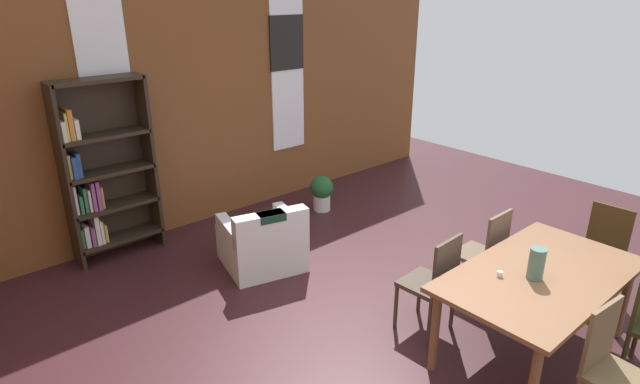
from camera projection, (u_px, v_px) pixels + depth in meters
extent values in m
plane|color=#3B1B20|center=(461.00, 357.00, 4.37)|extent=(10.12, 10.12, 0.00)
cube|color=brown|center=(207.00, 98.00, 6.54)|extent=(8.07, 0.12, 3.18)
cube|color=white|center=(109.00, 99.00, 5.68)|extent=(0.55, 0.02, 2.07)
cube|color=white|center=(288.00, 76.00, 7.20)|extent=(0.55, 0.02, 2.07)
cube|color=brown|center=(541.00, 275.00, 4.16)|extent=(1.79, 1.02, 0.04)
cylinder|color=brown|center=(624.00, 300.00, 4.51)|extent=(0.07, 0.07, 0.72)
cylinder|color=brown|center=(435.00, 331.00, 4.10)|extent=(0.07, 0.07, 0.72)
cylinder|color=brown|center=(535.00, 265.00, 5.08)|extent=(0.07, 0.07, 0.72)
cylinder|color=#4C7266|center=(536.00, 264.00, 4.03)|extent=(0.12, 0.12, 0.26)
cylinder|color=silver|center=(500.00, 274.00, 4.10)|extent=(0.04, 0.04, 0.04)
cube|color=#44382D|center=(426.00, 284.00, 4.59)|extent=(0.42, 0.42, 0.04)
cube|color=#44382D|center=(447.00, 267.00, 4.37)|extent=(0.38, 0.05, 0.50)
cylinder|color=#44382D|center=(419.00, 291.00, 4.91)|extent=(0.04, 0.04, 0.43)
cylinder|color=#44382D|center=(396.00, 306.00, 4.68)|extent=(0.04, 0.04, 0.43)
cylinder|color=#44382D|center=(453.00, 307.00, 4.67)|extent=(0.04, 0.04, 0.43)
cylinder|color=#44382D|center=(429.00, 323.00, 4.44)|extent=(0.04, 0.04, 0.43)
cube|color=#3F2D13|center=(597.00, 259.00, 5.01)|extent=(0.42, 0.42, 0.04)
cube|color=#3F2D13|center=(609.00, 230.00, 5.03)|extent=(0.05, 0.38, 0.50)
cylinder|color=#3F2D13|center=(566.00, 280.00, 5.10)|extent=(0.04, 0.04, 0.43)
cylinder|color=#3F2D13|center=(605.00, 295.00, 4.86)|extent=(0.04, 0.04, 0.43)
cylinder|color=#3F2D13|center=(581.00, 267.00, 5.33)|extent=(0.04, 0.04, 0.43)
cylinder|color=#3F2D13|center=(619.00, 281.00, 5.09)|extent=(0.04, 0.04, 0.43)
cylinder|color=#302D13|center=(623.00, 357.00, 4.03)|extent=(0.04, 0.04, 0.43)
cylinder|color=#302D13|center=(636.00, 336.00, 4.28)|extent=(0.04, 0.04, 0.43)
cube|color=brown|center=(621.00, 381.00, 3.46)|extent=(0.43, 0.43, 0.04)
cube|color=brown|center=(601.00, 336.00, 3.51)|extent=(0.38, 0.06, 0.50)
cylinder|color=brown|center=(601.00, 382.00, 3.78)|extent=(0.04, 0.04, 0.43)
cube|color=brown|center=(478.00, 255.00, 5.09)|extent=(0.41, 0.41, 0.04)
cube|color=brown|center=(498.00, 238.00, 4.87)|extent=(0.38, 0.04, 0.50)
cylinder|color=brown|center=(469.00, 263.00, 5.41)|extent=(0.04, 0.04, 0.43)
cylinder|color=brown|center=(449.00, 275.00, 5.18)|extent=(0.04, 0.04, 0.43)
cylinder|color=brown|center=(501.00, 277.00, 5.16)|extent=(0.04, 0.04, 0.43)
cylinder|color=brown|center=(481.00, 290.00, 4.93)|extent=(0.04, 0.04, 0.43)
cube|color=#2D2319|center=(65.00, 181.00, 5.42)|extent=(0.04, 0.31, 2.02)
cube|color=#2D2319|center=(150.00, 162.00, 5.99)|extent=(0.04, 0.31, 2.02)
cube|color=#2D2319|center=(104.00, 168.00, 5.81)|extent=(0.97, 0.01, 2.02)
cube|color=#2D2319|center=(120.00, 237.00, 6.00)|extent=(0.93, 0.31, 0.04)
cube|color=#33724C|center=(80.00, 238.00, 5.69)|extent=(0.05, 0.16, 0.23)
cube|color=white|center=(85.00, 235.00, 5.72)|extent=(0.05, 0.18, 0.25)
cube|color=#8C4C8C|center=(91.00, 235.00, 5.76)|extent=(0.04, 0.21, 0.22)
cube|color=white|center=(95.00, 229.00, 5.77)|extent=(0.05, 0.22, 0.34)
cube|color=white|center=(100.00, 230.00, 5.81)|extent=(0.03, 0.21, 0.27)
cube|color=gold|center=(104.00, 232.00, 5.86)|extent=(0.03, 0.16, 0.20)
cube|color=#2D2319|center=(115.00, 205.00, 5.85)|extent=(0.93, 0.31, 0.04)
cube|color=white|center=(73.00, 200.00, 5.53)|extent=(0.05, 0.16, 0.32)
cube|color=#33724C|center=(79.00, 204.00, 5.58)|extent=(0.03, 0.18, 0.20)
cube|color=#33724C|center=(84.00, 199.00, 5.60)|extent=(0.03, 0.17, 0.27)
cube|color=white|center=(88.00, 199.00, 5.63)|extent=(0.03, 0.19, 0.25)
cube|color=#8C4C8C|center=(91.00, 195.00, 5.64)|extent=(0.04, 0.23, 0.32)
cube|color=#8C4C8C|center=(96.00, 194.00, 5.67)|extent=(0.04, 0.23, 0.33)
cube|color=orange|center=(100.00, 196.00, 5.71)|extent=(0.03, 0.16, 0.24)
cube|color=#2D2319|center=(110.00, 171.00, 5.70)|extent=(0.93, 0.31, 0.04)
cube|color=gold|center=(67.00, 166.00, 5.39)|extent=(0.04, 0.20, 0.26)
cube|color=#284C8C|center=(72.00, 166.00, 5.42)|extent=(0.05, 0.24, 0.23)
cube|color=#284C8C|center=(77.00, 164.00, 5.45)|extent=(0.04, 0.19, 0.26)
cube|color=#2D2319|center=(104.00, 135.00, 5.55)|extent=(0.93, 0.31, 0.04)
cube|color=white|center=(60.00, 131.00, 5.25)|extent=(0.05, 0.24, 0.21)
cube|color=gold|center=(64.00, 126.00, 5.26)|extent=(0.03, 0.20, 0.29)
cube|color=orange|center=(68.00, 124.00, 5.28)|extent=(0.05, 0.21, 0.32)
cube|color=white|center=(75.00, 128.00, 5.34)|extent=(0.04, 0.20, 0.21)
cube|color=#2D2319|center=(95.00, 80.00, 5.34)|extent=(0.93, 0.31, 0.04)
cube|color=silver|center=(262.00, 248.00, 5.76)|extent=(0.98, 0.98, 0.40)
cube|color=silver|center=(271.00, 228.00, 5.36)|extent=(0.81, 0.36, 0.35)
cube|color=silver|center=(289.00, 219.00, 5.80)|extent=(0.30, 0.73, 0.15)
cube|color=silver|center=(231.00, 231.00, 5.52)|extent=(0.30, 0.73, 0.15)
cube|color=#19382D|center=(271.00, 216.00, 5.31)|extent=(0.31, 0.23, 0.08)
cylinder|color=silver|center=(322.00, 203.00, 7.21)|extent=(0.23, 0.23, 0.21)
sphere|color=#235B2D|center=(322.00, 187.00, 7.12)|extent=(0.31, 0.31, 0.31)
cube|color=black|center=(287.00, 43.00, 7.03)|extent=(0.56, 0.03, 0.72)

